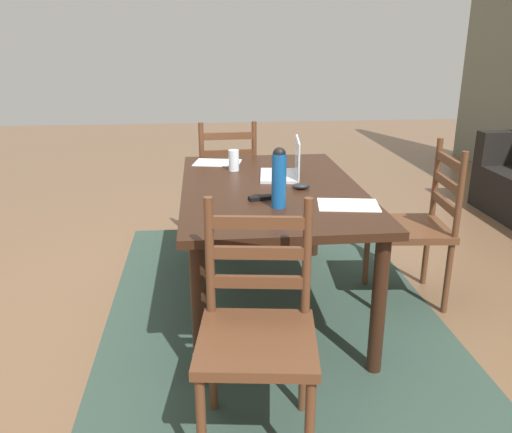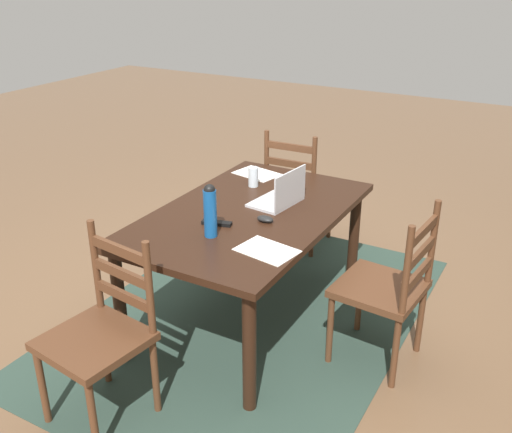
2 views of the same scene
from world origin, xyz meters
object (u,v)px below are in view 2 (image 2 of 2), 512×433
(dining_table, at_px, (249,224))
(drinking_glass, at_px, (253,177))
(chair_right_near, at_px, (101,335))
(chair_far_head, at_px, (387,288))
(computer_mouse, at_px, (265,219))
(tv_remote, at_px, (217,223))
(chair_left_near, at_px, (297,190))
(laptop, at_px, (282,196))
(water_bottle, at_px, (210,210))

(dining_table, relative_size, drinking_glass, 12.36)
(chair_right_near, height_order, chair_far_head, same)
(computer_mouse, relative_size, tv_remote, 0.59)
(chair_left_near, relative_size, laptop, 2.75)
(dining_table, distance_m, water_bottle, 0.46)
(laptop, bearing_deg, chair_left_near, -160.69)
(dining_table, bearing_deg, drinking_glass, -153.92)
(drinking_glass, xyz_separation_m, computer_mouse, (0.46, 0.34, -0.05))
(chair_right_near, relative_size, laptop, 2.75)
(dining_table, height_order, chair_far_head, chair_far_head)
(tv_remote, bearing_deg, laptop, 142.70)
(water_bottle, height_order, drinking_glass, water_bottle)
(dining_table, xyz_separation_m, laptop, (-0.18, 0.12, 0.14))
(computer_mouse, bearing_deg, tv_remote, -52.56)
(tv_remote, bearing_deg, drinking_glass, 176.36)
(drinking_glass, bearing_deg, water_bottle, 12.59)
(water_bottle, height_order, tv_remote, water_bottle)
(laptop, relative_size, computer_mouse, 3.45)
(chair_far_head, relative_size, tv_remote, 5.59)
(drinking_glass, bearing_deg, dining_table, 26.08)
(chair_left_near, relative_size, drinking_glass, 7.38)
(water_bottle, relative_size, drinking_glass, 2.30)
(computer_mouse, height_order, tv_remote, computer_mouse)
(chair_right_near, height_order, tv_remote, chair_right_near)
(chair_left_near, distance_m, computer_mouse, 1.25)
(dining_table, distance_m, computer_mouse, 0.20)
(dining_table, height_order, computer_mouse, computer_mouse)
(drinking_glass, height_order, tv_remote, drinking_glass)
(computer_mouse, bearing_deg, dining_table, -118.76)
(laptop, distance_m, tv_remote, 0.48)
(water_bottle, distance_m, tv_remote, 0.20)
(water_bottle, bearing_deg, laptop, 166.91)
(chair_right_near, relative_size, computer_mouse, 9.50)
(chair_right_near, relative_size, drinking_glass, 7.38)
(dining_table, xyz_separation_m, chair_right_near, (1.08, -0.19, -0.19))
(laptop, distance_m, water_bottle, 0.59)
(chair_far_head, xyz_separation_m, computer_mouse, (0.08, -0.71, 0.29))
(computer_mouse, bearing_deg, chair_right_near, -19.27)
(chair_right_near, bearing_deg, computer_mouse, 160.93)
(chair_far_head, distance_m, tv_remote, 1.00)
(laptop, bearing_deg, computer_mouse, 7.23)
(chair_far_head, bearing_deg, laptop, -104.16)
(tv_remote, bearing_deg, water_bottle, 5.98)
(water_bottle, xyz_separation_m, drinking_glass, (-0.76, -0.17, -0.09))
(water_bottle, distance_m, computer_mouse, 0.37)
(dining_table, height_order, tv_remote, tv_remote)
(chair_right_near, xyz_separation_m, laptop, (-1.27, 0.31, 0.33))
(chair_far_head, height_order, tv_remote, chair_far_head)
(chair_far_head, relative_size, laptop, 2.75)
(laptop, distance_m, drinking_glass, 0.36)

